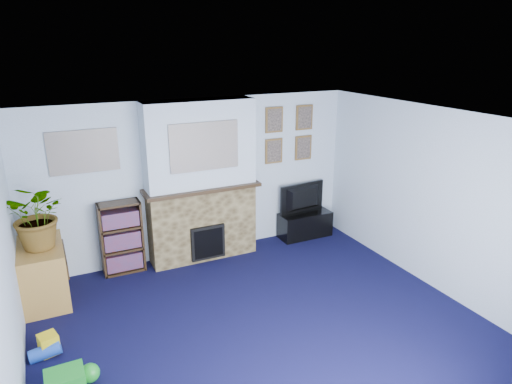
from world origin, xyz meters
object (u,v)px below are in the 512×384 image
bookshelf (122,239)px  sideboard (44,275)px  tv_stand (305,224)px  television (305,199)px

bookshelf → sideboard: bookshelf is taller
tv_stand → television: television is taller
television → bookshelf: bearing=-7.2°
tv_stand → sideboard: bearing=-176.0°
tv_stand → television: size_ratio=1.04×
bookshelf → sideboard: 1.11m
bookshelf → tv_stand: bearing=-1.5°
tv_stand → bookshelf: size_ratio=0.85×
television → sideboard: 4.07m
television → tv_stand: bearing=83.9°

